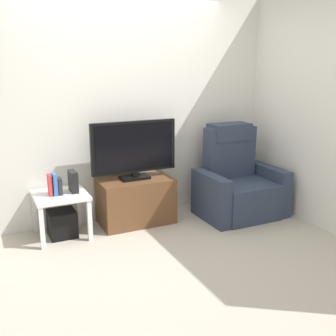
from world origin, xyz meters
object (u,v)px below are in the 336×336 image
(book_rightmost, at_px, (60,186))
(book_leftmost, at_px, (50,185))
(tv_stand, at_px, (136,201))
(game_console, at_px, (73,181))
(television, at_px, (134,149))
(side_table, at_px, (61,200))
(book_middle, at_px, (55,184))
(subwoofer_box, at_px, (62,223))
(recliner_armchair, at_px, (238,184))

(book_rightmost, bearing_deg, book_leftmost, 180.00)
(tv_stand, distance_m, game_console, 0.77)
(television, height_order, side_table, television)
(book_rightmost, distance_m, game_console, 0.15)
(book_rightmost, bearing_deg, book_middle, 180.00)
(television, relative_size, side_table, 1.82)
(side_table, bearing_deg, book_middle, -158.79)
(subwoofer_box, distance_m, book_rightmost, 0.42)
(book_middle, bearing_deg, book_leftmost, 180.00)
(side_table, distance_m, game_console, 0.24)
(tv_stand, xyz_separation_m, television, (-0.00, 0.02, 0.61))
(tv_stand, relative_size, book_leftmost, 3.70)
(tv_stand, xyz_separation_m, book_rightmost, (-0.85, -0.04, 0.30))
(television, xyz_separation_m, recliner_armchair, (1.22, -0.27, -0.49))
(book_middle, bearing_deg, book_rightmost, 0.00)
(book_leftmost, height_order, book_rightmost, book_leftmost)
(tv_stand, height_order, book_middle, book_middle)
(tv_stand, xyz_separation_m, book_leftmost, (-0.95, -0.04, 0.33))
(book_leftmost, bearing_deg, book_middle, 0.00)
(television, bearing_deg, subwoofer_box, -177.44)
(side_table, height_order, book_middle, book_middle)
(game_console, bearing_deg, book_middle, -171.32)
(television, bearing_deg, book_rightmost, -176.11)
(side_table, relative_size, book_leftmost, 2.42)
(subwoofer_box, distance_m, book_leftmost, 0.46)
(television, height_order, book_middle, television)
(tv_stand, distance_m, television, 0.61)
(subwoofer_box, xyz_separation_m, game_console, (0.15, 0.01, 0.45))
(book_leftmost, bearing_deg, subwoofer_box, 11.31)
(book_rightmost, relative_size, game_console, 0.79)
(television, height_order, book_leftmost, television)
(television, relative_size, book_middle, 4.37)
(book_leftmost, xyz_separation_m, game_console, (0.24, 0.03, -0.00))
(subwoofer_box, height_order, book_leftmost, book_leftmost)
(book_leftmost, bearing_deg, book_rightmost, 0.00)
(television, xyz_separation_m, book_rightmost, (-0.85, -0.06, -0.30))
(game_console, bearing_deg, tv_stand, 0.73)
(television, distance_m, book_leftmost, 0.99)
(book_middle, relative_size, game_console, 1.01)
(subwoofer_box, height_order, game_console, game_console)
(book_leftmost, distance_m, book_rightmost, 0.10)
(television, distance_m, subwoofer_box, 1.12)
(subwoofer_box, distance_m, game_console, 0.47)
(side_table, bearing_deg, subwoofer_box, 0.00)
(side_table, bearing_deg, television, 2.56)
(book_middle, distance_m, book_rightmost, 0.05)
(television, height_order, game_console, television)
(side_table, height_order, game_console, game_console)
(television, xyz_separation_m, book_middle, (-0.90, -0.06, -0.28))
(game_console, bearing_deg, book_rightmost, -168.58)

